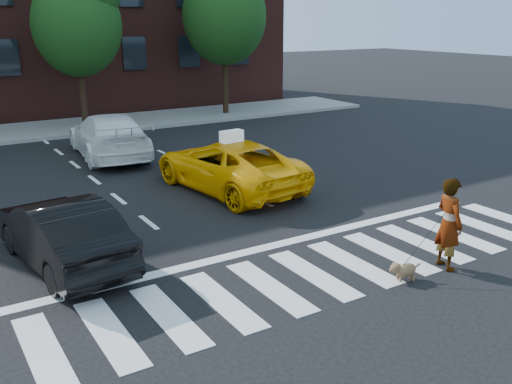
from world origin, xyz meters
TOP-DOWN VIEW (x-y plane):
  - ground at (0.00, 0.00)m, footprint 120.00×120.00m
  - crosswalk at (0.00, 0.00)m, footprint 13.00×2.40m
  - stop_line at (0.00, 1.60)m, footprint 12.00×0.30m
  - sidewalk_far at (0.00, 17.50)m, footprint 30.00×4.00m
  - tree_mid at (0.53, 17.00)m, footprint 3.69×3.69m
  - tree_right at (7.53, 17.00)m, footprint 4.00×4.00m
  - taxi at (1.40, 5.82)m, footprint 2.92×5.33m
  - black_sedan at (-3.93, 3.01)m, footprint 1.94×4.28m
  - white_suv at (-0.22, 11.50)m, footprint 2.68×5.46m
  - woman at (2.40, -1.10)m, footprint 0.56×0.74m
  - dog at (1.28, -1.09)m, footprint 0.63×0.37m
  - taxi_sign at (1.40, 5.62)m, footprint 0.68×0.35m

SIDE VIEW (x-z plane):
  - ground at x=0.00m, z-range 0.00..0.00m
  - crosswalk at x=0.00m, z-range 0.00..0.01m
  - stop_line at x=0.00m, z-range 0.00..0.01m
  - sidewalk_far at x=0.00m, z-range 0.00..0.15m
  - dog at x=1.28m, z-range 0.03..0.39m
  - black_sedan at x=-3.93m, z-range 0.00..1.36m
  - taxi at x=1.40m, z-range 0.00..1.42m
  - white_suv at x=-0.22m, z-range 0.00..1.53m
  - woman at x=2.40m, z-range 0.00..1.83m
  - taxi_sign at x=1.40m, z-range 1.42..1.74m
  - tree_mid at x=0.53m, z-range 1.30..8.40m
  - tree_right at x=7.53m, z-range 1.41..9.11m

